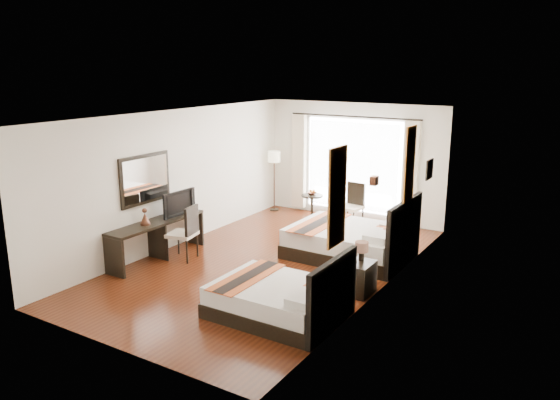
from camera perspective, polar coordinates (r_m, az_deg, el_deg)
The scene contains 29 objects.
floor at distance 10.42m, azimuth -1.10°, elevation -6.66°, with size 4.50×7.50×0.01m, color #3C170B.
ceiling at distance 9.78m, azimuth -1.18°, elevation 8.84°, with size 4.50×7.50×0.02m, color white.
wall_headboard at distance 9.02m, azimuth 10.93°, elevation -0.84°, with size 0.01×7.50×2.80m, color silver.
wall_desk at distance 11.36m, azimuth -10.70°, elevation 2.23°, with size 0.01×7.50×2.80m, color silver.
wall_window at distance 13.24m, azimuth 7.72°, elevation 4.01°, with size 4.50×0.01×2.80m, color silver.
wall_entry at distance 7.27m, azimuth -17.43°, elevation -4.87°, with size 4.50×0.01×2.80m, color silver.
window_glass at distance 13.25m, azimuth 7.68°, elevation 3.58°, with size 2.40×0.02×2.20m, color white.
sheer_curtain at distance 13.19m, azimuth 7.57°, elevation 3.54°, with size 2.30×0.02×2.10m, color white.
drape_left at distance 13.81m, azimuth 2.00°, elevation 4.04°, with size 0.35×0.14×2.35m, color beige.
drape_right at distance 12.65m, azimuth 13.48°, elevation 2.73°, with size 0.35×0.14×2.35m, color beige.
art_panel_near at distance 7.30m, azimuth 5.99°, elevation 0.30°, with size 0.03×0.50×1.35m, color maroon.
art_panel_far at distance 9.97m, azimuth 13.39°, elevation 3.69°, with size 0.03×0.50×1.35m, color maroon.
wall_sconce at distance 8.57m, azimuth 9.81°, elevation 2.01°, with size 0.10×0.14×0.14m, color #422317.
mirror_frame at distance 10.67m, azimuth -13.92°, elevation 2.13°, with size 0.04×1.25×0.95m, color black.
mirror_glass at distance 10.65m, azimuth -13.82°, elevation 2.12°, with size 0.01×1.12×0.82m, color white.
bed_near at distance 8.25m, azimuth 0.12°, elevation -10.28°, with size 1.90×1.48×1.06m.
bed_far at distance 10.73m, azimuth 7.59°, elevation -4.26°, with size 2.25×1.76×1.27m.
nightstand at distance 9.13m, azimuth 8.17°, elevation -8.05°, with size 0.45×0.55×0.53m, color black.
table_lamp at distance 9.06m, azimuth 8.52°, elevation -5.02°, with size 0.22×0.22×0.35m.
vase at distance 8.92m, azimuth 7.67°, elevation -6.49°, with size 0.13×0.13×0.14m, color black.
console_desk at distance 10.81m, azimuth -12.69°, elevation -4.08°, with size 0.50×2.20×0.76m, color black.
television at distance 11.00m, azimuth -10.80°, elevation -0.27°, with size 0.86×0.11×0.50m, color black.
bronze_figurine at distance 10.47m, azimuth -13.93°, elevation -1.79°, with size 0.19×0.19×0.28m, color #422317, non-canonical shape.
desk_chair at distance 10.70m, azimuth -10.05°, elevation -4.43°, with size 0.59×0.59×1.07m.
floor_lamp at distance 13.83m, azimuth -0.62°, elevation 4.13°, with size 0.31×0.31×1.54m.
side_table at distance 13.28m, azimuth 3.36°, elevation -0.72°, with size 0.52×0.52×0.60m, color black.
fruit_bowl at distance 13.23m, azimuth 3.36°, elevation 0.69°, with size 0.22×0.22×0.05m, color #4B2A1B.
window_chair at distance 12.67m, azimuth 7.44°, elevation -1.48°, with size 0.53×0.53×1.03m.
jute_rug at distance 12.31m, azimuth 5.75°, elevation -3.39°, with size 1.20×0.82×0.01m, color tan.
Camera 1 is at (5.30, -8.18, 3.68)m, focal length 35.00 mm.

